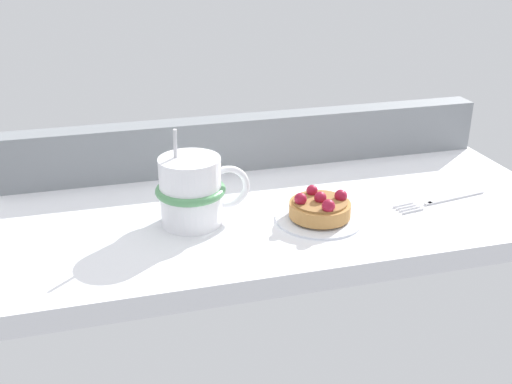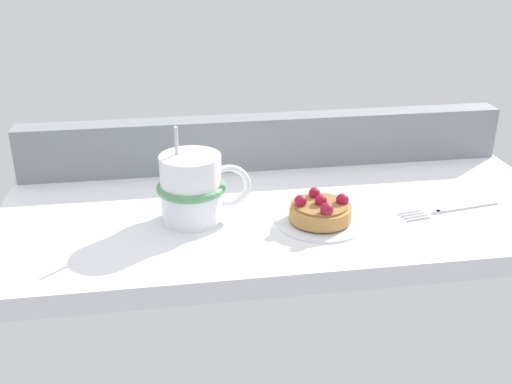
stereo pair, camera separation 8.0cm
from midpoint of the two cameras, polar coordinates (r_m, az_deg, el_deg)
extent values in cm
cube|color=white|center=(87.10, 5.33, -2.27)|extent=(79.44, 36.32, 2.89)
cube|color=gray|center=(99.30, 3.24, 4.69)|extent=(77.85, 4.35, 8.43)
cylinder|color=silver|center=(82.27, 8.79, -2.73)|extent=(11.89, 11.89, 0.65)
cylinder|color=silver|center=(82.34, 8.78, -2.83)|extent=(6.54, 6.54, 0.32)
cylinder|color=#B77F42|center=(81.72, 8.84, -1.94)|extent=(8.26, 8.26, 1.90)
cylinder|color=olive|center=(81.25, 8.89, -1.24)|extent=(7.27, 7.27, 0.30)
sphere|color=maroon|center=(81.01, 8.92, -0.86)|extent=(1.66, 1.66, 1.66)
sphere|color=maroon|center=(81.92, 10.87, -0.78)|extent=(1.73, 1.73, 1.73)
sphere|color=maroon|center=(83.14, 8.24, -0.16)|extent=(1.57, 1.57, 1.57)
sphere|color=maroon|center=(80.32, 7.03, -0.91)|extent=(1.68, 1.68, 1.68)
sphere|color=maroon|center=(78.47, 9.55, -1.68)|extent=(1.75, 1.75, 1.75)
cylinder|color=white|center=(80.58, -3.24, 0.29)|extent=(8.10, 8.10, 9.19)
torus|color=#569960|center=(80.52, -3.24, 0.39)|extent=(9.25, 9.25, 1.10)
torus|color=white|center=(81.16, 0.24, 0.51)|extent=(6.05, 0.90, 6.05)
cylinder|color=#B7B7BC|center=(79.01, -4.54, 4.00)|extent=(0.53, 1.65, 6.36)
cube|color=silver|center=(91.90, 21.52, -1.29)|extent=(10.04, 2.34, 0.60)
cube|color=silver|center=(88.90, 19.00, -1.74)|extent=(1.28, 0.75, 0.60)
cube|color=silver|center=(87.73, 16.74, -1.78)|extent=(3.49, 0.81, 0.60)
cube|color=silver|center=(87.19, 17.01, -1.98)|extent=(3.49, 0.81, 0.60)
cube|color=silver|center=(86.67, 17.28, -2.18)|extent=(3.49, 0.81, 0.60)
cube|color=silver|center=(86.14, 17.55, -2.38)|extent=(3.49, 0.81, 0.60)
camera|label=1|loc=(0.04, -87.14, 1.27)|focal=42.85mm
camera|label=2|loc=(0.04, 92.86, -1.27)|focal=42.85mm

